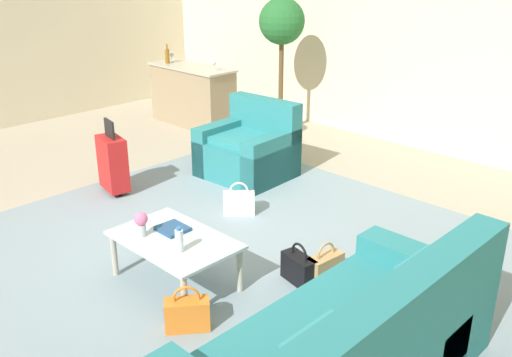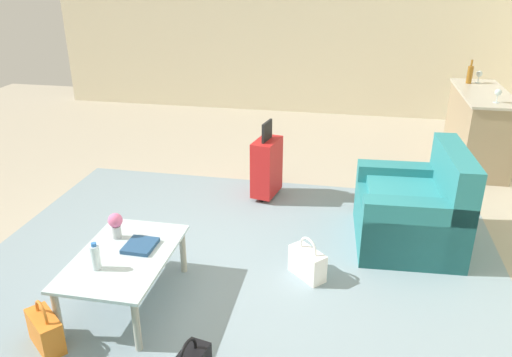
{
  "view_description": "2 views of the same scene",
  "coord_description": "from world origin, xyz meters",
  "px_view_note": "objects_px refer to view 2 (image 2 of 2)",
  "views": [
    {
      "loc": [
        3.7,
        -2.93,
        2.53
      ],
      "look_at": [
        0.48,
        0.36,
        0.7
      ],
      "focal_mm": 40.0,
      "sensor_mm": 36.0,
      "label": 1
    },
    {
      "loc": [
        3.23,
        1.03,
        2.35
      ],
      "look_at": [
        -0.07,
        0.38,
        0.89
      ],
      "focal_mm": 35.0,
      "sensor_mm": 36.0,
      "label": 2
    }
  ],
  "objects_px": {
    "armchair": "(416,213)",
    "water_bottle": "(96,257)",
    "flower_vase": "(116,223)",
    "suitcase_red": "(267,166)",
    "wine_bottle_amber": "(470,74)",
    "wine_glass_leftmost": "(479,74)",
    "coffee_table": "(124,261)",
    "bar_console": "(478,127)",
    "handbag_white": "(307,263)",
    "coffee_table_book": "(140,246)",
    "wine_glass_left_of_centre": "(498,93)",
    "handbag_orange": "(45,330)"
  },
  "relations": [
    {
      "from": "coffee_table",
      "to": "wine_glass_left_of_centre",
      "type": "distance_m",
      "value": 4.37
    },
    {
      "from": "wine_bottle_amber",
      "to": "wine_glass_leftmost",
      "type": "bearing_deg",
      "value": 112.93
    },
    {
      "from": "coffee_table",
      "to": "bar_console",
      "type": "distance_m",
      "value": 4.68
    },
    {
      "from": "armchair",
      "to": "handbag_white",
      "type": "relative_size",
      "value": 2.91
    },
    {
      "from": "flower_vase",
      "to": "bar_console",
      "type": "height_order",
      "value": "bar_console"
    },
    {
      "from": "armchair",
      "to": "handbag_orange",
      "type": "height_order",
      "value": "armchair"
    },
    {
      "from": "flower_vase",
      "to": "wine_glass_left_of_centre",
      "type": "bearing_deg",
      "value": 130.37
    },
    {
      "from": "coffee_table_book",
      "to": "wine_glass_left_of_centre",
      "type": "distance_m",
      "value": 4.22
    },
    {
      "from": "water_bottle",
      "to": "wine_glass_leftmost",
      "type": "xyz_separation_m",
      "value": [
        -4.21,
        3.22,
        0.52
      ]
    },
    {
      "from": "flower_vase",
      "to": "handbag_orange",
      "type": "distance_m",
      "value": 0.89
    },
    {
      "from": "water_bottle",
      "to": "bar_console",
      "type": "distance_m",
      "value": 4.89
    },
    {
      "from": "armchair",
      "to": "handbag_orange",
      "type": "xyz_separation_m",
      "value": [
        1.85,
        -2.5,
        -0.17
      ]
    },
    {
      "from": "coffee_table",
      "to": "wine_glass_left_of_centre",
      "type": "bearing_deg",
      "value": 133.89
    },
    {
      "from": "water_bottle",
      "to": "handbag_orange",
      "type": "xyz_separation_m",
      "value": [
        0.35,
        -0.23,
        -0.38
      ]
    },
    {
      "from": "armchair",
      "to": "coffee_table_book",
      "type": "xyz_separation_m",
      "value": [
        1.18,
        -2.09,
        0.12
      ]
    },
    {
      "from": "water_bottle",
      "to": "suitcase_red",
      "type": "height_order",
      "value": "suitcase_red"
    },
    {
      "from": "coffee_table",
      "to": "flower_vase",
      "type": "relative_size",
      "value": 4.99
    },
    {
      "from": "coffee_table_book",
      "to": "wine_bottle_amber",
      "type": "distance_m",
      "value": 4.85
    },
    {
      "from": "bar_console",
      "to": "handbag_white",
      "type": "xyz_separation_m",
      "value": [
        2.91,
        -1.82,
        -0.34
      ]
    },
    {
      "from": "wine_glass_leftmost",
      "to": "suitcase_red",
      "type": "distance_m",
      "value": 3.21
    },
    {
      "from": "armchair",
      "to": "water_bottle",
      "type": "distance_m",
      "value": 2.73
    },
    {
      "from": "armchair",
      "to": "coffee_table",
      "type": "height_order",
      "value": "armchair"
    },
    {
      "from": "coffee_table_book",
      "to": "bar_console",
      "type": "height_order",
      "value": "bar_console"
    },
    {
      "from": "flower_vase",
      "to": "suitcase_red",
      "type": "bearing_deg",
      "value": 154.47
    },
    {
      "from": "armchair",
      "to": "suitcase_red",
      "type": "xyz_separation_m",
      "value": [
        -0.7,
        -1.47,
        0.05
      ]
    },
    {
      "from": "flower_vase",
      "to": "wine_glass_leftmost",
      "type": "distance_m",
      "value": 5.03
    },
    {
      "from": "coffee_table",
      "to": "handbag_white",
      "type": "bearing_deg",
      "value": 114.54
    },
    {
      "from": "water_bottle",
      "to": "wine_bottle_amber",
      "type": "relative_size",
      "value": 0.68
    },
    {
      "from": "wine_bottle_amber",
      "to": "handbag_white",
      "type": "height_order",
      "value": "wine_bottle_amber"
    },
    {
      "from": "wine_glass_leftmost",
      "to": "wine_bottle_amber",
      "type": "distance_m",
      "value": 0.14
    },
    {
      "from": "water_bottle",
      "to": "suitcase_red",
      "type": "xyz_separation_m",
      "value": [
        -2.2,
        0.8,
        -0.15
      ]
    },
    {
      "from": "bar_console",
      "to": "suitcase_red",
      "type": "bearing_deg",
      "value": -57.99
    },
    {
      "from": "water_bottle",
      "to": "coffee_table_book",
      "type": "distance_m",
      "value": 0.38
    },
    {
      "from": "coffee_table",
      "to": "suitcase_red",
      "type": "relative_size",
      "value": 1.2
    },
    {
      "from": "bar_console",
      "to": "handbag_white",
      "type": "distance_m",
      "value": 3.45
    },
    {
      "from": "suitcase_red",
      "to": "wine_bottle_amber",
      "type": "bearing_deg",
      "value": 130.4
    },
    {
      "from": "coffee_table",
      "to": "suitcase_red",
      "type": "distance_m",
      "value": 2.12
    },
    {
      "from": "wine_glass_leftmost",
      "to": "handbag_white",
      "type": "bearing_deg",
      "value": -28.25
    },
    {
      "from": "flower_vase",
      "to": "coffee_table_book",
      "type": "bearing_deg",
      "value": 66.5
    },
    {
      "from": "bar_console",
      "to": "wine_glass_leftmost",
      "type": "distance_m",
      "value": 0.75
    },
    {
      "from": "coffee_table",
      "to": "handbag_orange",
      "type": "distance_m",
      "value": 0.68
    },
    {
      "from": "wine_glass_leftmost",
      "to": "wine_glass_left_of_centre",
      "type": "xyz_separation_m",
      "value": [
        1.01,
        -0.01,
        0.0
      ]
    },
    {
      "from": "flower_vase",
      "to": "armchair",
      "type": "bearing_deg",
      "value": 115.03
    },
    {
      "from": "handbag_orange",
      "to": "wine_glass_leftmost",
      "type": "bearing_deg",
      "value": 142.87
    },
    {
      "from": "water_bottle",
      "to": "wine_bottle_amber",
      "type": "xyz_separation_m",
      "value": [
        -4.15,
        3.09,
        0.53
      ]
    },
    {
      "from": "wine_bottle_amber",
      "to": "suitcase_red",
      "type": "bearing_deg",
      "value": -49.6
    },
    {
      "from": "wine_glass_left_of_centre",
      "to": "handbag_orange",
      "type": "height_order",
      "value": "wine_glass_left_of_centre"
    },
    {
      "from": "coffee_table",
      "to": "wine_glass_left_of_centre",
      "type": "height_order",
      "value": "wine_glass_left_of_centre"
    },
    {
      "from": "armchair",
      "to": "handbag_orange",
      "type": "relative_size",
      "value": 2.91
    },
    {
      "from": "coffee_table_book",
      "to": "handbag_white",
      "type": "relative_size",
      "value": 0.67
    }
  ]
}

